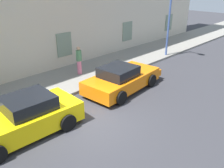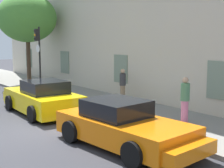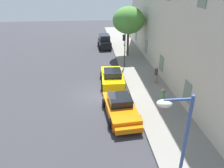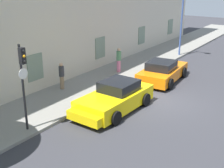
% 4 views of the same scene
% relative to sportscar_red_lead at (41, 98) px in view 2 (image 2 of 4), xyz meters
% --- Properties ---
extents(ground_plane, '(80.00, 80.00, 0.00)m').
position_rel_sportscar_red_lead_xyz_m(ground_plane, '(2.50, -1.29, -0.63)').
color(ground_plane, '#333338').
extents(sidewalk, '(60.00, 3.67, 0.14)m').
position_rel_sportscar_red_lead_xyz_m(sidewalk, '(2.50, 3.13, -0.56)').
color(sidewalk, gray).
rests_on(sidewalk, ground).
extents(sportscar_red_lead, '(4.79, 2.30, 1.45)m').
position_rel_sportscar_red_lead_xyz_m(sportscar_red_lead, '(0.00, 0.00, 0.00)').
color(sportscar_red_lead, yellow).
rests_on(sportscar_red_lead, ground).
extents(sportscar_yellow_flank, '(4.90, 2.46, 1.37)m').
position_rel_sportscar_red_lead_xyz_m(sportscar_yellow_flank, '(5.87, 0.02, -0.02)').
color(sportscar_yellow_flank, orange).
rests_on(sportscar_yellow_flank, ground).
extents(tree_near_kerb, '(3.90, 3.90, 6.08)m').
position_rel_sportscar_red_lead_xyz_m(tree_near_kerb, '(-7.97, 2.86, 3.95)').
color(tree_near_kerb, '#473323').
rests_on(tree_near_kerb, sidewalk).
extents(traffic_light, '(0.44, 0.36, 3.73)m').
position_rel_sportscar_red_lead_xyz_m(traffic_light, '(-3.94, 1.75, 2.05)').
color(traffic_light, black).
rests_on(traffic_light, sidewalk).
extents(pedestrian_admiring, '(0.42, 0.42, 1.59)m').
position_rel_sportscar_red_lead_xyz_m(pedestrian_admiring, '(0.64, 4.10, 0.34)').
color(pedestrian_admiring, '#8C7259').
rests_on(pedestrian_admiring, sidewalk).
extents(pedestrian_strolling, '(0.45, 0.45, 1.70)m').
position_rel_sportscar_red_lead_xyz_m(pedestrian_strolling, '(5.36, 3.19, 0.39)').
color(pedestrian_strolling, pink).
rests_on(pedestrian_strolling, sidewalk).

